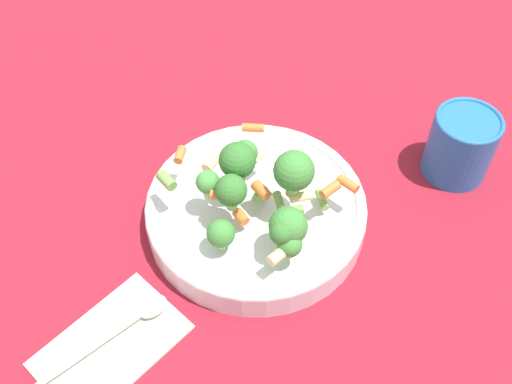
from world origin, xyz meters
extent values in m
plane|color=maroon|center=(0.00, 0.00, 0.00)|extent=(3.00, 3.00, 0.00)
cylinder|color=silver|center=(0.00, 0.00, 0.02)|extent=(0.28, 0.28, 0.04)
torus|color=silver|center=(0.00, 0.00, 0.04)|extent=(0.28, 0.28, 0.01)
cylinder|color=#8CB766|center=(0.07, 0.04, 0.05)|extent=(0.01, 0.01, 0.01)
sphere|color=#3D8438|center=(0.07, 0.04, 0.07)|extent=(0.03, 0.03, 0.03)
cylinder|color=#8CB766|center=(0.01, 0.09, 0.06)|extent=(0.01, 0.01, 0.01)
sphere|color=#3D8438|center=(0.01, 0.09, 0.07)|extent=(0.03, 0.03, 0.03)
cylinder|color=#8CB766|center=(-0.03, 0.03, 0.08)|extent=(0.02, 0.02, 0.02)
sphere|color=#3D8438|center=(-0.03, 0.03, 0.11)|extent=(0.05, 0.05, 0.05)
cylinder|color=#8CB766|center=(0.01, -0.02, 0.08)|extent=(0.02, 0.02, 0.02)
sphere|color=#33722D|center=(0.01, -0.02, 0.11)|extent=(0.04, 0.04, 0.04)
cylinder|color=#8CB766|center=(0.01, 0.09, 0.07)|extent=(0.01, 0.01, 0.01)
sphere|color=#33722D|center=(0.01, 0.09, 0.09)|extent=(0.03, 0.03, 0.03)
cylinder|color=#8CB766|center=(0.00, 0.08, 0.06)|extent=(0.02, 0.02, 0.02)
sphere|color=#3D8438|center=(0.00, 0.08, 0.08)|extent=(0.04, 0.04, 0.04)
cylinder|color=#8CB766|center=(0.05, -0.02, 0.07)|extent=(0.01, 0.01, 0.01)
sphere|color=#479342|center=(0.05, -0.02, 0.09)|extent=(0.03, 0.03, 0.03)
cylinder|color=#8CB766|center=(0.04, 0.01, 0.08)|extent=(0.01, 0.01, 0.01)
sphere|color=#33722D|center=(0.04, 0.01, 0.10)|extent=(0.04, 0.04, 0.04)
cylinder|color=#8CB766|center=(0.00, -0.03, 0.08)|extent=(0.01, 0.01, 0.01)
sphere|color=#3D8438|center=(0.00, -0.03, 0.10)|extent=(0.03, 0.03, 0.03)
cylinder|color=#729E4C|center=(0.03, -0.04, 0.05)|extent=(0.03, 0.03, 0.01)
cylinder|color=#729E4C|center=(-0.07, 0.04, 0.05)|extent=(0.02, 0.03, 0.01)
cylinder|color=orange|center=(0.07, -0.07, 0.09)|extent=(0.02, 0.02, 0.01)
cylinder|color=beige|center=(-0.04, 0.04, 0.07)|extent=(0.03, 0.02, 0.01)
cylinder|color=#729E4C|center=(0.10, -0.04, 0.09)|extent=(0.02, 0.03, 0.01)
cylinder|color=orange|center=(-0.04, -0.08, 0.08)|extent=(0.03, 0.02, 0.01)
cylinder|color=#729E4C|center=(-0.02, 0.03, 0.07)|extent=(0.02, 0.02, 0.01)
cylinder|color=#729E4C|center=(-0.02, 0.06, 0.08)|extent=(0.03, 0.02, 0.01)
cylinder|color=orange|center=(0.01, -0.02, 0.08)|extent=(0.01, 0.02, 0.01)
cylinder|color=orange|center=(0.00, 0.01, 0.08)|extent=(0.02, 0.03, 0.01)
cylinder|color=orange|center=(0.03, 0.02, 0.06)|extent=(0.01, 0.02, 0.01)
cylinder|color=orange|center=(-0.09, 0.05, 0.08)|extent=(0.02, 0.03, 0.01)
cylinder|color=beige|center=(0.03, -0.06, 0.07)|extent=(0.03, 0.03, 0.01)
cylinder|color=orange|center=(0.05, 0.01, 0.09)|extent=(0.03, 0.02, 0.01)
cylinder|color=orange|center=(-0.07, 0.06, 0.09)|extent=(0.03, 0.02, 0.01)
cylinder|color=beige|center=(0.03, 0.10, 0.07)|extent=(0.02, 0.02, 0.01)
cylinder|color=#729E4C|center=(0.05, -0.01, 0.09)|extent=(0.03, 0.02, 0.01)
cylinder|color=beige|center=(-0.02, -0.04, 0.08)|extent=(0.02, 0.02, 0.01)
cylinder|color=#729E4C|center=(-0.01, 0.00, 0.05)|extent=(0.02, 0.02, 0.01)
cylinder|color=#2366B2|center=(-0.28, 0.04, 0.05)|extent=(0.09, 0.09, 0.09)
torus|color=#2366B2|center=(-0.28, 0.04, 0.09)|extent=(0.09, 0.09, 0.01)
cube|color=beige|center=(0.22, 0.08, 0.00)|extent=(0.18, 0.15, 0.01)
cylinder|color=silver|center=(0.26, 0.08, 0.01)|extent=(0.15, 0.04, 0.01)
ellipsoid|color=silver|center=(0.16, 0.06, 0.01)|extent=(0.04, 0.03, 0.01)
camera|label=1|loc=(0.21, 0.41, 0.62)|focal=42.00mm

